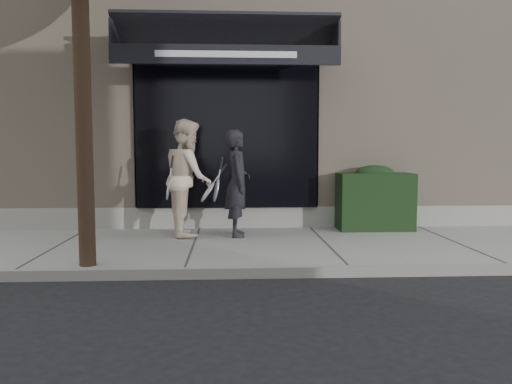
{
  "coord_description": "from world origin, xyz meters",
  "views": [
    {
      "loc": [
        -1.44,
        -7.42,
        1.55
      ],
      "look_at": [
        -1.03,
        0.6,
        0.85
      ],
      "focal_mm": 35.0,
      "sensor_mm": 36.0,
      "label": 1
    }
  ],
  "objects": [
    {
      "name": "pedestrian_back",
      "position": [
        -2.14,
        0.78,
        1.07
      ],
      "size": [
        0.88,
        1.04,
        1.91
      ],
      "color": "beige",
      "rests_on": "sidewalk"
    },
    {
      "name": "pedestrian_front",
      "position": [
        -1.34,
        0.67,
        0.99
      ],
      "size": [
        0.8,
        0.84,
        1.74
      ],
      "color": "black",
      "rests_on": "sidewalk"
    },
    {
      "name": "hedge",
      "position": [
        1.1,
        1.25,
        0.66
      ],
      "size": [
        1.3,
        0.7,
        1.14
      ],
      "color": "black",
      "rests_on": "sidewalk"
    },
    {
      "name": "curb",
      "position": [
        0.0,
        -1.55,
        0.07
      ],
      "size": [
        20.0,
        0.1,
        0.14
      ],
      "primitive_type": "cube",
      "color": "gray",
      "rests_on": "ground"
    },
    {
      "name": "ground",
      "position": [
        0.0,
        0.0,
        0.0
      ],
      "size": [
        80.0,
        80.0,
        0.0
      ],
      "primitive_type": "plane",
      "color": "black",
      "rests_on": "ground"
    },
    {
      "name": "building_facade",
      "position": [
        -0.01,
        4.96,
        2.74
      ],
      "size": [
        14.3,
        8.04,
        5.64
      ],
      "color": "#C4AD95",
      "rests_on": "ground"
    },
    {
      "name": "sidewalk",
      "position": [
        0.0,
        0.0,
        0.06
      ],
      "size": [
        20.0,
        3.0,
        0.12
      ],
      "primitive_type": "cube",
      "color": "gray",
      "rests_on": "ground"
    }
  ]
}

